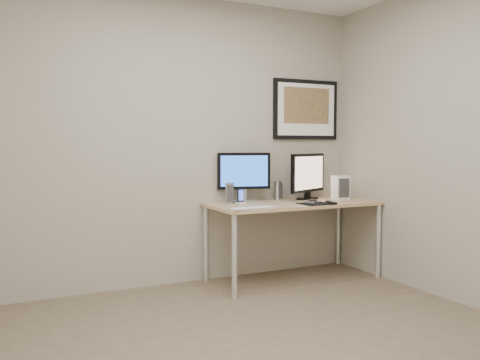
{
  "coord_description": "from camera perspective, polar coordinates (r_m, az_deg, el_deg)",
  "views": [
    {
      "loc": [
        -1.53,
        -2.67,
        1.27
      ],
      "look_at": [
        0.32,
        1.1,
        0.97
      ],
      "focal_mm": 38.0,
      "sensor_mm": 36.0,
      "label": 1
    }
  ],
  "objects": [
    {
      "name": "monitor_tv",
      "position": [
        5.01,
        7.62,
        0.56
      ],
      "size": [
        0.53,
        0.28,
        0.45
      ],
      "rotation": [
        0.0,
        0.0,
        0.45
      ],
      "color": "black",
      "rests_on": "desk"
    },
    {
      "name": "fan_unit",
      "position": [
        5.07,
        11.22,
        -0.83
      ],
      "size": [
        0.15,
        0.11,
        0.23
      ],
      "primitive_type": "cube",
      "rotation": [
        0.0,
        0.0,
        -0.01
      ],
      "color": "silver",
      "rests_on": "desk"
    },
    {
      "name": "floor",
      "position": [
        3.33,
        3.58,
        -18.42
      ],
      "size": [
        3.6,
        3.6,
        0.0
      ],
      "primitive_type": "plane",
      "color": "brown",
      "rests_on": "ground"
    },
    {
      "name": "phone_dock",
      "position": [
        4.62,
        0.08,
        -1.81
      ],
      "size": [
        0.07,
        0.07,
        0.14
      ],
      "primitive_type": "cube",
      "rotation": [
        0.0,
        0.0,
        0.14
      ],
      "color": "black",
      "rests_on": "desk"
    },
    {
      "name": "room",
      "position": [
        3.49,
        -0.02,
        10.18
      ],
      "size": [
        3.6,
        3.6,
        3.6
      ],
      "color": "white",
      "rests_on": "ground"
    },
    {
      "name": "remote",
      "position": [
        4.71,
        10.21,
        -2.47
      ],
      "size": [
        0.1,
        0.19,
        0.02
      ],
      "primitive_type": "cube",
      "rotation": [
        0.0,
        0.0,
        -0.28
      ],
      "color": "black",
      "rests_on": "desk"
    },
    {
      "name": "mousepad",
      "position": [
        4.65,
        8.46,
        -2.66
      ],
      "size": [
        0.29,
        0.26,
        0.0
      ],
      "primitive_type": "cube",
      "rotation": [
        0.0,
        0.0,
        -0.02
      ],
      "color": "black",
      "rests_on": "desk"
    },
    {
      "name": "speaker_right",
      "position": [
        4.97,
        4.24,
        -1.19
      ],
      "size": [
        0.09,
        0.09,
        0.18
      ],
      "primitive_type": "cylinder",
      "rotation": [
        0.0,
        0.0,
        0.42
      ],
      "color": "#A5A5AA",
      "rests_on": "desk"
    },
    {
      "name": "desk",
      "position": [
        4.78,
        6.0,
        -3.27
      ],
      "size": [
        1.6,
        0.7,
        0.73
      ],
      "color": "#926D47",
      "rests_on": "floor"
    },
    {
      "name": "framed_art",
      "position": [
        5.23,
        7.4,
        7.85
      ],
      "size": [
        0.75,
        0.04,
        0.6
      ],
      "color": "black",
      "rests_on": "room"
    },
    {
      "name": "keyboard",
      "position": [
        4.25,
        1.42,
        -3.18
      ],
      "size": [
        0.43,
        0.15,
        0.01
      ],
      "primitive_type": "cube",
      "rotation": [
        0.0,
        0.0,
        0.08
      ],
      "color": "silver",
      "rests_on": "desk"
    },
    {
      "name": "speaker_left",
      "position": [
        4.63,
        -1.15,
        -1.49
      ],
      "size": [
        0.1,
        0.1,
        0.19
      ],
      "primitive_type": "cylinder",
      "rotation": [
        0.0,
        0.0,
        -0.37
      ],
      "color": "#A5A5AA",
      "rests_on": "desk"
    },
    {
      "name": "monitor_large",
      "position": [
        4.79,
        0.46,
        0.63
      ],
      "size": [
        0.5,
        0.21,
        0.46
      ],
      "rotation": [
        0.0,
        0.0,
        -0.23
      ],
      "color": "#A5A5AA",
      "rests_on": "desk"
    },
    {
      "name": "mouse",
      "position": [
        4.67,
        8.17,
        -2.38
      ],
      "size": [
        0.09,
        0.12,
        0.04
      ],
      "primitive_type": "ellipsoid",
      "rotation": [
        0.0,
        0.0,
        0.3
      ],
      "color": "black",
      "rests_on": "mousepad"
    }
  ]
}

